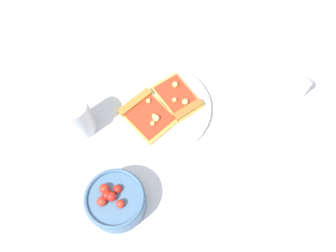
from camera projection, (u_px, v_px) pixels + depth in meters
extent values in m
plane|color=silver|center=(178.00, 122.00, 0.88)|extent=(2.40, 2.40, 0.00)
cylinder|color=white|center=(162.00, 108.00, 0.89)|extent=(0.26, 0.26, 0.01)
cube|color=gold|center=(148.00, 116.00, 0.87)|extent=(0.10, 0.12, 0.01)
cube|color=#B77A33|center=(135.00, 102.00, 0.88)|extent=(0.10, 0.02, 0.02)
cube|color=red|center=(148.00, 115.00, 0.86)|extent=(0.09, 0.11, 0.00)
sphere|color=#EAD172|center=(153.00, 123.00, 0.85)|extent=(0.01, 0.01, 0.01)
sphere|color=#F2D87F|center=(156.00, 118.00, 0.85)|extent=(0.02, 0.02, 0.02)
sphere|color=#EAD172|center=(148.00, 101.00, 0.88)|extent=(0.01, 0.01, 0.01)
sphere|color=#EAD172|center=(154.00, 116.00, 0.86)|extent=(0.01, 0.01, 0.01)
cube|color=#E5B256|center=(177.00, 97.00, 0.89)|extent=(0.10, 0.14, 0.01)
cube|color=#A36B2D|center=(189.00, 111.00, 0.87)|extent=(0.08, 0.03, 0.02)
cube|color=red|center=(177.00, 96.00, 0.89)|extent=(0.09, 0.12, 0.00)
sphere|color=#EAD172|center=(175.00, 100.00, 0.88)|extent=(0.01, 0.01, 0.01)
sphere|color=#EAD172|center=(175.00, 85.00, 0.90)|extent=(0.02, 0.02, 0.02)
sphere|color=#F2D87F|center=(185.00, 102.00, 0.87)|extent=(0.02, 0.02, 0.02)
cylinder|color=#4C7299|center=(116.00, 201.00, 0.77)|extent=(0.13, 0.13, 0.06)
torus|color=#4C7299|center=(114.00, 198.00, 0.74)|extent=(0.13, 0.13, 0.01)
sphere|color=red|center=(107.00, 195.00, 0.74)|extent=(0.02, 0.02, 0.02)
sphere|color=red|center=(104.00, 189.00, 0.74)|extent=(0.02, 0.02, 0.02)
sphere|color=red|center=(118.00, 189.00, 0.74)|extent=(0.02, 0.02, 0.02)
sphere|color=red|center=(112.00, 197.00, 0.73)|extent=(0.02, 0.02, 0.02)
sphere|color=red|center=(102.00, 201.00, 0.73)|extent=(0.02, 0.02, 0.02)
sphere|color=red|center=(120.00, 204.00, 0.73)|extent=(0.02, 0.02, 0.02)
cylinder|color=silver|center=(78.00, 117.00, 0.82)|extent=(0.07, 0.07, 0.12)
cylinder|color=black|center=(78.00, 118.00, 0.83)|extent=(0.06, 0.06, 0.10)
cube|color=white|center=(68.00, 109.00, 0.79)|extent=(0.03, 0.03, 0.02)
cube|color=white|center=(76.00, 114.00, 0.78)|extent=(0.02, 0.02, 0.02)
cylinder|color=silver|center=(302.00, 87.00, 0.89)|extent=(0.03, 0.03, 0.06)
cone|color=silver|center=(307.00, 80.00, 0.86)|extent=(0.03, 0.03, 0.01)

